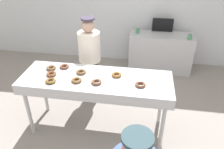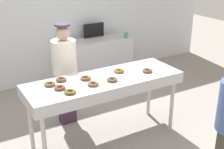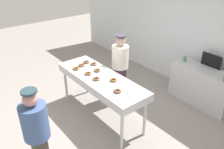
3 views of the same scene
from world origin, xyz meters
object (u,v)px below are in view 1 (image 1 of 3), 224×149
(chocolate_donut_8, at_px, (96,82))
(prep_counter, at_px, (160,53))
(chocolate_donut_0, at_px, (77,80))
(paper_cup_1, at_px, (190,37))
(chocolate_donut_3, at_px, (51,68))
(chocolate_donut_1, at_px, (51,81))
(chocolate_donut_7, at_px, (117,75))
(menu_display, at_px, (163,25))
(chocolate_donut_5, at_px, (64,67))
(worker_baker, at_px, (90,56))
(paper_cup_0, at_px, (138,31))
(fryer_conveyor, at_px, (96,83))
(chocolate_donut_4, at_px, (81,72))
(chocolate_donut_2, at_px, (51,74))
(chocolate_donut_6, at_px, (140,85))

(chocolate_donut_8, relative_size, prep_counter, 0.10)
(chocolate_donut_0, height_order, paper_cup_1, chocolate_donut_0)
(chocolate_donut_3, distance_m, chocolate_donut_8, 0.80)
(chocolate_donut_1, xyz_separation_m, chocolate_donut_7, (0.87, 0.30, 0.00))
(chocolate_donut_0, bearing_deg, menu_display, 62.67)
(chocolate_donut_1, height_order, chocolate_donut_5, same)
(chocolate_donut_1, bearing_deg, worker_baker, 71.62)
(paper_cup_0, distance_m, paper_cup_1, 1.10)
(chocolate_donut_8, bearing_deg, menu_display, 68.15)
(chocolate_donut_1, distance_m, paper_cup_0, 2.52)
(fryer_conveyor, bearing_deg, chocolate_donut_4, 159.22)
(chocolate_donut_7, distance_m, paper_cup_0, 1.99)
(chocolate_donut_2, xyz_separation_m, chocolate_donut_8, (0.69, -0.11, 0.00))
(worker_baker, xyz_separation_m, prep_counter, (1.28, 1.34, -0.48))
(chocolate_donut_6, bearing_deg, chocolate_donut_8, -177.00)
(prep_counter, height_order, menu_display, menu_display)
(chocolate_donut_1, height_order, chocolate_donut_6, same)
(chocolate_donut_2, distance_m, chocolate_donut_4, 0.42)
(paper_cup_1, bearing_deg, fryer_conveyor, -129.53)
(chocolate_donut_0, relative_size, prep_counter, 0.10)
(chocolate_donut_1, xyz_separation_m, paper_cup_0, (1.06, 2.28, -0.06))
(chocolate_donut_2, distance_m, chocolate_donut_6, 1.28)
(chocolate_donut_8, height_order, prep_counter, chocolate_donut_8)
(chocolate_donut_2, relative_size, chocolate_donut_8, 1.00)
(chocolate_donut_2, relative_size, menu_display, 0.32)
(chocolate_donut_0, height_order, worker_baker, worker_baker)
(chocolate_donut_1, bearing_deg, paper_cup_1, 44.30)
(chocolate_donut_7, distance_m, menu_display, 2.31)
(chocolate_donut_4, bearing_deg, worker_baker, 92.90)
(chocolate_donut_7, xyz_separation_m, chocolate_donut_8, (-0.24, -0.23, 0.00))
(worker_baker, distance_m, menu_display, 2.01)
(chocolate_donut_3, relative_size, chocolate_donut_8, 1.00)
(fryer_conveyor, relative_size, chocolate_donut_3, 15.03)
(chocolate_donut_2, relative_size, prep_counter, 0.10)
(paper_cup_0, bearing_deg, chocolate_donut_5, -118.39)
(chocolate_donut_6, xyz_separation_m, chocolate_donut_7, (-0.35, 0.20, 0.00))
(menu_display, bearing_deg, chocolate_donut_8, -111.85)
(worker_baker, bearing_deg, prep_counter, -121.04)
(chocolate_donut_3, bearing_deg, chocolate_donut_6, -10.09)
(paper_cup_1, bearing_deg, prep_counter, 160.40)
(fryer_conveyor, distance_m, chocolate_donut_1, 0.63)
(chocolate_donut_1, height_order, chocolate_donut_7, same)
(fryer_conveyor, height_order, chocolate_donut_4, chocolate_donut_4)
(chocolate_donut_3, distance_m, chocolate_donut_4, 0.48)
(worker_baker, bearing_deg, chocolate_donut_3, 66.31)
(chocolate_donut_8, height_order, worker_baker, worker_baker)
(chocolate_donut_6, height_order, paper_cup_1, chocolate_donut_6)
(worker_baker, bearing_deg, chocolate_donut_0, 104.79)
(chocolate_donut_0, xyz_separation_m, prep_counter, (1.25, 2.21, -0.54))
(chocolate_donut_3, xyz_separation_m, paper_cup_0, (1.19, 1.94, -0.06))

